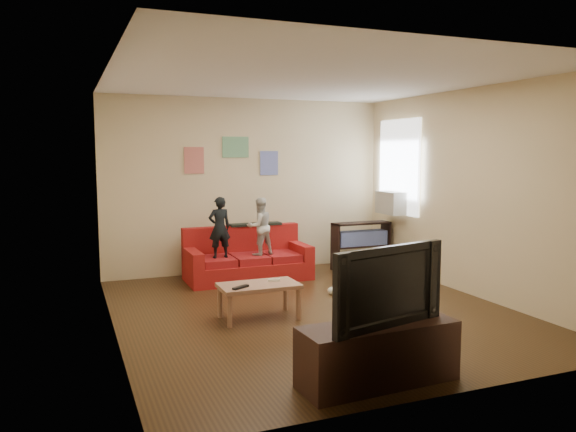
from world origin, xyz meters
name	(u,v)px	position (x,y,z in m)	size (l,w,h in m)	color
room_shell	(314,198)	(0.00, 0.00, 1.35)	(4.52, 5.02, 2.72)	#402914
sofa	(247,261)	(-0.21, 1.92, 0.27)	(1.80, 0.83, 0.79)	#A91917
child_a	(219,227)	(-0.66, 1.75, 0.81)	(0.32, 0.21, 0.87)	black
child_b	(260,226)	(-0.06, 1.75, 0.80)	(0.41, 0.32, 0.84)	beige
coffee_table	(259,289)	(-0.69, -0.05, 0.34)	(0.89, 0.49, 0.40)	#AD795E
remote	(241,287)	(-0.94, -0.17, 0.41)	(0.22, 0.05, 0.02)	black
game_controller	(274,280)	(-0.49, 0.00, 0.42)	(0.14, 0.04, 0.03)	white
bookshelf	(361,248)	(1.70, 1.90, 0.34)	(0.95, 0.28, 0.76)	black
window	(399,167)	(2.22, 1.65, 1.64)	(0.04, 1.08, 1.48)	white
ac_unit	(392,203)	(2.10, 1.65, 1.08)	(0.28, 0.55, 0.35)	#B7B2A3
artwork_left	(194,160)	(-0.85, 2.48, 1.75)	(0.30, 0.01, 0.40)	#D87266
artwork_center	(236,147)	(-0.20, 2.48, 1.95)	(0.42, 0.01, 0.32)	#72B27F
artwork_right	(269,163)	(0.35, 2.48, 1.70)	(0.30, 0.01, 0.38)	#727FCC
file_box	(360,276)	(1.11, 0.85, 0.16)	(0.44, 0.34, 0.31)	white
tv_stand	(378,354)	(-0.37, -2.10, 0.25)	(1.33, 0.44, 0.50)	#351E18
television	(379,284)	(-0.37, -2.10, 0.82)	(1.13, 0.15, 0.65)	black
tissue	(331,291)	(0.54, 0.61, 0.05)	(0.10, 0.10, 0.10)	silver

